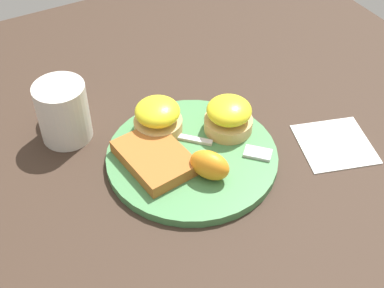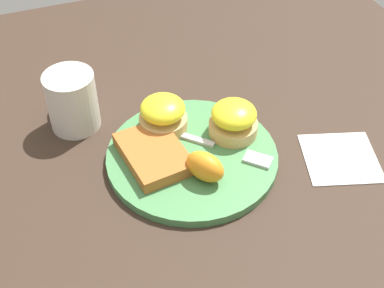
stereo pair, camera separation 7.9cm
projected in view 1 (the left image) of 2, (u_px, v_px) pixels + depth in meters
ground_plane at (192, 160)px, 0.81m from camera, size 1.10×1.10×0.00m
plate at (192, 157)px, 0.81m from camera, size 0.26×0.26×0.01m
sandwich_benedict_left at (229, 116)px, 0.83m from camera, size 0.08×0.08×0.06m
sandwich_benedict_right at (158, 117)px, 0.82m from camera, size 0.08×0.08×0.06m
hashbrown_patty at (155, 157)px, 0.78m from camera, size 0.13×0.10×0.02m
orange_wedge at (207, 166)px, 0.75m from camera, size 0.07×0.06×0.04m
fork at (216, 145)px, 0.81m from camera, size 0.15×0.15×0.00m
cup at (63, 111)px, 0.82m from camera, size 0.11×0.08×0.10m
napkin at (335, 144)px, 0.84m from camera, size 0.14×0.14×0.00m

